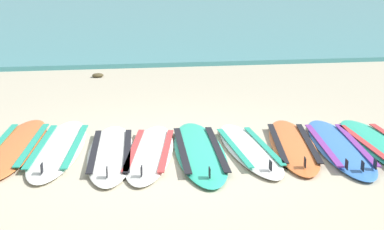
{
  "coord_description": "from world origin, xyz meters",
  "views": [
    {
      "loc": [
        -0.67,
        -6.62,
        2.46
      ],
      "look_at": [
        0.41,
        1.07,
        0.25
      ],
      "focal_mm": 54.07,
      "sensor_mm": 36.0,
      "label": 1
    }
  ],
  "objects_px": {
    "surfboard_0": "(15,147)",
    "surfboard_2": "(111,153)",
    "surfboard_7": "(339,147)",
    "surfboard_5": "(249,149)",
    "surfboard_6": "(293,145)",
    "surfboard_3": "(150,152)",
    "surfboard_4": "(199,151)",
    "surfboard_1": "(58,148)"
  },
  "relations": [
    {
      "from": "surfboard_0",
      "to": "surfboard_2",
      "type": "relative_size",
      "value": 1.08
    },
    {
      "from": "surfboard_7",
      "to": "surfboard_2",
      "type": "bearing_deg",
      "value": 176.56
    },
    {
      "from": "surfboard_0",
      "to": "surfboard_5",
      "type": "xyz_separation_m",
      "value": [
        2.96,
        -0.5,
        0.0
      ]
    },
    {
      "from": "surfboard_2",
      "to": "surfboard_6",
      "type": "height_order",
      "value": "same"
    },
    {
      "from": "surfboard_3",
      "to": "surfboard_5",
      "type": "distance_m",
      "value": 1.25
    },
    {
      "from": "surfboard_0",
      "to": "surfboard_3",
      "type": "height_order",
      "value": "same"
    },
    {
      "from": "surfboard_3",
      "to": "surfboard_7",
      "type": "xyz_separation_m",
      "value": [
        2.42,
        -0.13,
        0.0
      ]
    },
    {
      "from": "surfboard_2",
      "to": "surfboard_6",
      "type": "distance_m",
      "value": 2.34
    },
    {
      "from": "surfboard_3",
      "to": "surfboard_6",
      "type": "relative_size",
      "value": 1.0
    },
    {
      "from": "surfboard_2",
      "to": "surfboard_6",
      "type": "relative_size",
      "value": 1.0
    },
    {
      "from": "surfboard_3",
      "to": "surfboard_6",
      "type": "bearing_deg",
      "value": 0.58
    },
    {
      "from": "surfboard_0",
      "to": "surfboard_5",
      "type": "bearing_deg",
      "value": -9.52
    },
    {
      "from": "surfboard_2",
      "to": "surfboard_3",
      "type": "relative_size",
      "value": 1.0
    },
    {
      "from": "surfboard_2",
      "to": "surfboard_4",
      "type": "height_order",
      "value": "same"
    },
    {
      "from": "surfboard_5",
      "to": "surfboard_0",
      "type": "bearing_deg",
      "value": 170.48
    },
    {
      "from": "surfboard_0",
      "to": "surfboard_6",
      "type": "height_order",
      "value": "same"
    },
    {
      "from": "surfboard_1",
      "to": "surfboard_2",
      "type": "height_order",
      "value": "same"
    },
    {
      "from": "surfboard_1",
      "to": "surfboard_7",
      "type": "distance_m",
      "value": 3.6
    },
    {
      "from": "surfboard_0",
      "to": "surfboard_4",
      "type": "xyz_separation_m",
      "value": [
        2.32,
        -0.5,
        -0.0
      ]
    },
    {
      "from": "surfboard_3",
      "to": "surfboard_4",
      "type": "height_order",
      "value": "same"
    },
    {
      "from": "surfboard_2",
      "to": "surfboard_5",
      "type": "xyz_separation_m",
      "value": [
        1.74,
        -0.09,
        0.0
      ]
    },
    {
      "from": "surfboard_0",
      "to": "surfboard_3",
      "type": "relative_size",
      "value": 1.08
    },
    {
      "from": "surfboard_0",
      "to": "surfboard_2",
      "type": "xyz_separation_m",
      "value": [
        1.22,
        -0.4,
        0.0
      ]
    },
    {
      "from": "surfboard_5",
      "to": "surfboard_7",
      "type": "xyz_separation_m",
      "value": [
        1.17,
        -0.08,
        0.0
      ]
    },
    {
      "from": "surfboard_3",
      "to": "surfboard_5",
      "type": "xyz_separation_m",
      "value": [
        1.25,
        -0.05,
        0.0
      ]
    },
    {
      "from": "surfboard_4",
      "to": "surfboard_7",
      "type": "distance_m",
      "value": 1.81
    },
    {
      "from": "surfboard_2",
      "to": "surfboard_3",
      "type": "bearing_deg",
      "value": -5.41
    },
    {
      "from": "surfboard_3",
      "to": "surfboard_7",
      "type": "height_order",
      "value": "same"
    },
    {
      "from": "surfboard_2",
      "to": "surfboard_7",
      "type": "bearing_deg",
      "value": -3.44
    },
    {
      "from": "surfboard_1",
      "to": "surfboard_5",
      "type": "xyz_separation_m",
      "value": [
        2.4,
        -0.37,
        0.0
      ]
    },
    {
      "from": "surfboard_5",
      "to": "surfboard_6",
      "type": "distance_m",
      "value": 0.61
    },
    {
      "from": "surfboard_0",
      "to": "surfboard_2",
      "type": "distance_m",
      "value": 1.28
    },
    {
      "from": "surfboard_0",
      "to": "surfboard_1",
      "type": "relative_size",
      "value": 1.0
    },
    {
      "from": "surfboard_4",
      "to": "surfboard_5",
      "type": "bearing_deg",
      "value": 0.31
    },
    {
      "from": "surfboard_1",
      "to": "surfboard_4",
      "type": "xyz_separation_m",
      "value": [
        1.77,
        -0.37,
        -0.0
      ]
    },
    {
      "from": "surfboard_6",
      "to": "surfboard_7",
      "type": "height_order",
      "value": "same"
    },
    {
      "from": "surfboard_1",
      "to": "surfboard_4",
      "type": "relative_size",
      "value": 1.01
    },
    {
      "from": "surfboard_3",
      "to": "surfboard_7",
      "type": "bearing_deg",
      "value": -3.04
    },
    {
      "from": "surfboard_4",
      "to": "surfboard_2",
      "type": "bearing_deg",
      "value": 175.08
    },
    {
      "from": "surfboard_5",
      "to": "surfboard_6",
      "type": "bearing_deg",
      "value": 6.11
    },
    {
      "from": "surfboard_2",
      "to": "surfboard_5",
      "type": "relative_size",
      "value": 1.05
    },
    {
      "from": "surfboard_0",
      "to": "surfboard_2",
      "type": "bearing_deg",
      "value": -18.38
    }
  ]
}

